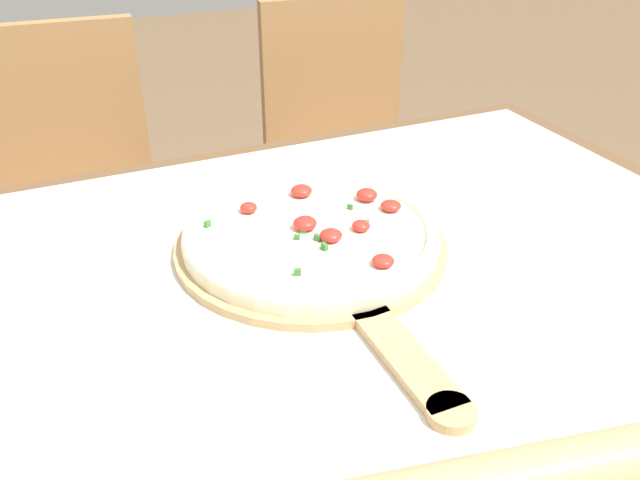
{
  "coord_description": "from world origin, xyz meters",
  "views": [
    {
      "loc": [
        -0.36,
        -0.6,
        1.21
      ],
      "look_at": [
        -0.05,
        0.1,
        0.76
      ],
      "focal_mm": 38.0,
      "sensor_mm": 36.0,
      "label": 1
    }
  ],
  "objects_px": {
    "pizza_peel": "(317,252)",
    "chair_right": "(343,148)",
    "pizza": "(311,233)",
    "chair_left": "(74,196)",
    "rolling_pin": "(543,476)"
  },
  "relations": [
    {
      "from": "pizza",
      "to": "rolling_pin",
      "type": "xyz_separation_m",
      "value": [
        0.01,
        -0.45,
        0.0
      ]
    },
    {
      "from": "pizza_peel",
      "to": "chair_left",
      "type": "bearing_deg",
      "value": 108.19
    },
    {
      "from": "pizza_peel",
      "to": "pizza",
      "type": "xyz_separation_m",
      "value": [
        0.0,
        0.02,
        0.02
      ]
    },
    {
      "from": "rolling_pin",
      "to": "pizza_peel",
      "type": "bearing_deg",
      "value": 92.0
    },
    {
      "from": "rolling_pin",
      "to": "chair_left",
      "type": "xyz_separation_m",
      "value": [
        -0.28,
        1.23,
        -0.25
      ]
    },
    {
      "from": "pizza",
      "to": "chair_left",
      "type": "distance_m",
      "value": 0.86
    },
    {
      "from": "pizza_peel",
      "to": "pizza",
      "type": "height_order",
      "value": "pizza"
    },
    {
      "from": "rolling_pin",
      "to": "chair_left",
      "type": "distance_m",
      "value": 1.28
    },
    {
      "from": "pizza_peel",
      "to": "chair_left",
      "type": "height_order",
      "value": "chair_left"
    },
    {
      "from": "pizza_peel",
      "to": "chair_right",
      "type": "xyz_separation_m",
      "value": [
        0.42,
        0.8,
        -0.23
      ]
    },
    {
      "from": "pizza_peel",
      "to": "chair_right",
      "type": "height_order",
      "value": "chair_right"
    },
    {
      "from": "rolling_pin",
      "to": "chair_right",
      "type": "relative_size",
      "value": 0.54
    },
    {
      "from": "chair_right",
      "to": "pizza",
      "type": "bearing_deg",
      "value": -113.01
    },
    {
      "from": "pizza_peel",
      "to": "chair_left",
      "type": "relative_size",
      "value": 0.63
    },
    {
      "from": "pizza_peel",
      "to": "chair_right",
      "type": "distance_m",
      "value": 0.93
    }
  ]
}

